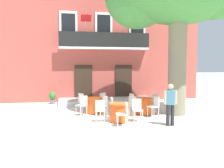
# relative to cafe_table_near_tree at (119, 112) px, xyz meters

# --- Properties ---
(ground_plane) EXTENTS (120.00, 120.00, 0.00)m
(ground_plane) POSITION_rel_cafe_table_near_tree_xyz_m (-0.52, 1.28, -0.39)
(ground_plane) COLOR silver
(building_facade) EXTENTS (13.00, 5.09, 7.50)m
(building_facade) POSITION_rel_cafe_table_near_tree_xyz_m (0.41, 8.26, 3.36)
(building_facade) COLOR #B24C42
(building_facade) RESTS_ON ground
(entrance_step_platform) EXTENTS (5.71, 2.00, 0.25)m
(entrance_step_platform) POSITION_rel_cafe_table_near_tree_xyz_m (0.41, 5.27, -0.27)
(entrance_step_platform) COLOR silver
(entrance_step_platform) RESTS_ON ground
(cafe_table_near_tree) EXTENTS (0.86, 0.86, 0.76)m
(cafe_table_near_tree) POSITION_rel_cafe_table_near_tree_xyz_m (0.00, 0.00, 0.00)
(cafe_table_near_tree) COLOR #EA561E
(cafe_table_near_tree) RESTS_ON ground
(cafe_chair_near_tree_0) EXTENTS (0.44, 0.44, 0.91)m
(cafe_chair_near_tree_0) POSITION_rel_cafe_table_near_tree_xyz_m (0.01, -0.75, 0.14)
(cafe_chair_near_tree_0) COLOR silver
(cafe_chair_near_tree_0) RESTS_ON ground
(cafe_chair_near_tree_1) EXTENTS (0.44, 0.44, 0.91)m
(cafe_chair_near_tree_1) POSITION_rel_cafe_table_near_tree_xyz_m (0.75, 0.00, 0.14)
(cafe_chair_near_tree_1) COLOR silver
(cafe_chair_near_tree_1) RESTS_ON ground
(cafe_chair_near_tree_2) EXTENTS (0.42, 0.42, 0.91)m
(cafe_chair_near_tree_2) POSITION_rel_cafe_table_near_tree_xyz_m (-0.04, 0.75, 0.14)
(cafe_chair_near_tree_2) COLOR silver
(cafe_chair_near_tree_2) RESTS_ON ground
(cafe_chair_near_tree_3) EXTENTS (0.49, 0.49, 0.91)m
(cafe_chair_near_tree_3) POSITION_rel_cafe_table_near_tree_xyz_m (-0.74, 0.12, 0.14)
(cafe_chair_near_tree_3) COLOR silver
(cafe_chair_near_tree_3) RESTS_ON ground
(cafe_table_middle) EXTENTS (0.86, 0.86, 0.76)m
(cafe_table_middle) POSITION_rel_cafe_table_near_tree_xyz_m (1.48, 1.35, 0.00)
(cafe_table_middle) COLOR #EA561E
(cafe_table_middle) RESTS_ON ground
(cafe_chair_middle_0) EXTENTS (0.49, 0.49, 0.91)m
(cafe_chair_middle_0) POSITION_rel_cafe_table_near_tree_xyz_m (1.74, 0.64, 0.14)
(cafe_chair_middle_0) COLOR silver
(cafe_chair_middle_0) RESTS_ON ground
(cafe_chair_middle_1) EXTENTS (0.50, 0.50, 0.91)m
(cafe_chair_middle_1) POSITION_rel_cafe_table_near_tree_xyz_m (2.18, 1.64, 0.14)
(cafe_chair_middle_1) COLOR silver
(cafe_chair_middle_1) RESTS_ON ground
(cafe_chair_middle_2) EXTENTS (0.50, 0.50, 0.91)m
(cafe_chair_middle_2) POSITION_rel_cafe_table_near_tree_xyz_m (1.19, 2.05, 0.14)
(cafe_chair_middle_2) COLOR silver
(cafe_chair_middle_2) RESTS_ON ground
(cafe_chair_middle_3) EXTENTS (0.50, 0.50, 0.91)m
(cafe_chair_middle_3) POSITION_rel_cafe_table_near_tree_xyz_m (0.79, 1.05, 0.14)
(cafe_chair_middle_3) COLOR silver
(cafe_chair_middle_3) RESTS_ON ground
(cafe_table_front) EXTENTS (0.86, 0.86, 0.76)m
(cafe_table_front) POSITION_rel_cafe_table_near_tree_xyz_m (-0.76, 2.05, 0.00)
(cafe_table_front) COLOR #EA561E
(cafe_table_front) RESTS_ON ground
(cafe_chair_front_0) EXTENTS (0.55, 0.55, 0.91)m
(cafe_chair_front_0) POSITION_rel_cafe_table_near_tree_xyz_m (-1.24, 2.64, 0.14)
(cafe_chair_front_0) COLOR silver
(cafe_chair_front_0) RESTS_ON ground
(cafe_chair_front_1) EXTENTS (0.55, 0.55, 0.91)m
(cafe_chair_front_1) POSITION_rel_cafe_table_near_tree_xyz_m (-1.35, 1.58, 0.14)
(cafe_chair_front_1) COLOR silver
(cafe_chair_front_1) RESTS_ON ground
(cafe_chair_front_2) EXTENTS (0.52, 0.52, 0.91)m
(cafe_chair_front_2) POSITION_rel_cafe_table_near_tree_xyz_m (-0.42, 1.38, 0.14)
(cafe_chair_front_2) COLOR silver
(cafe_chair_front_2) RESTS_ON ground
(cafe_chair_front_3) EXTENTS (0.56, 0.56, 0.91)m
(cafe_chair_front_3) POSITION_rel_cafe_table_near_tree_xyz_m (-0.19, 2.54, 0.14)
(cafe_chair_front_3) COLOR silver
(cafe_chair_front_3) RESTS_ON ground
(ground_planter_left) EXTENTS (0.39, 0.39, 0.73)m
(ground_planter_left) POSITION_rel_cafe_table_near_tree_xyz_m (-2.80, 5.38, 0.02)
(ground_planter_left) COLOR slate
(ground_planter_left) RESTS_ON ground
(pedestrian_near_entrance) EXTENTS (0.53, 0.37, 1.59)m
(pedestrian_near_entrance) POSITION_rel_cafe_table_near_tree_xyz_m (1.76, -0.97, 0.51)
(pedestrian_near_entrance) COLOR #232328
(pedestrian_near_entrance) RESTS_ON ground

